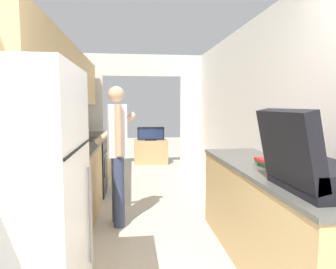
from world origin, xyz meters
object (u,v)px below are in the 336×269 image
person (117,151)px  book_stack (273,163)px  range_oven (86,166)px  tv_cabinet (151,152)px  television (151,134)px  refrigerator (12,212)px  suitcase (311,167)px

person → book_stack: (1.40, -1.10, 0.04)m
range_oven → person: 1.51m
range_oven → book_stack: size_ratio=3.37×
tv_cabinet → television: 0.45m
book_stack → person: bearing=142.0°
person → tv_cabinet: (0.62, 3.70, -0.60)m
book_stack → tv_cabinet: bearing=99.2°
book_stack → refrigerator: bearing=-159.3°
range_oven → suitcase: 3.71m
range_oven → person: person is taller
refrigerator → television: refrigerator is taller
television → tv_cabinet: bearing=90.0°
range_oven → person: size_ratio=0.62×
tv_cabinet → range_oven: bearing=-116.8°
person → refrigerator: bearing=154.9°
refrigerator → range_oven: (-0.07, 3.15, -0.38)m
suitcase → television: suitcase is taller
television → refrigerator: bearing=-101.6°
suitcase → television: (-0.67, 5.48, -0.31)m
book_stack → television: book_stack is taller
refrigerator → range_oven: 3.17m
range_oven → book_stack: range_oven is taller
tv_cabinet → television: size_ratio=1.25×
tv_cabinet → television: television is taller
suitcase → book_stack: (0.11, 0.73, -0.12)m
book_stack → television: size_ratio=0.47×
range_oven → book_stack: bearing=-50.8°
range_oven → television: (1.20, 2.33, 0.28)m
suitcase → tv_cabinet: bearing=96.9°
suitcase → tv_cabinet: 5.62m
range_oven → book_stack: 3.17m
suitcase → book_stack: bearing=81.3°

